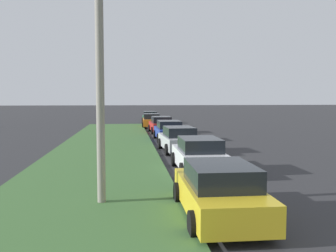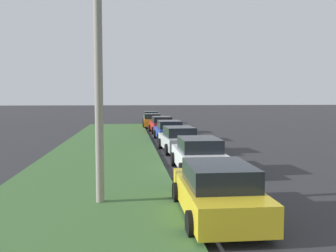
{
  "view_description": "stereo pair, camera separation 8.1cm",
  "coord_description": "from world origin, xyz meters",
  "px_view_note": "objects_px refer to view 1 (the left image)",
  "views": [
    {
      "loc": [
        -2.39,
        6.83,
        3.16
      ],
      "look_at": [
        18.28,
        4.56,
        1.54
      ],
      "focal_mm": 38.98,
      "sensor_mm": 36.0,
      "label": 1
    },
    {
      "loc": [
        -2.4,
        6.75,
        3.16
      ],
      "look_at": [
        18.28,
        4.56,
        1.54
      ],
      "focal_mm": 38.98,
      "sensor_mm": 36.0,
      "label": 2
    }
  ],
  "objects_px": {
    "parked_car_orange": "(152,121)",
    "streetlight": "(112,54)",
    "parked_car_yellow": "(219,191)",
    "parked_car_white": "(199,155)",
    "parked_car_silver": "(179,139)",
    "parked_car_blue": "(169,131)",
    "parked_car_green": "(150,117)",
    "parked_car_red": "(161,125)"
  },
  "relations": [
    {
      "from": "parked_car_white",
      "to": "parked_car_blue",
      "type": "bearing_deg",
      "value": -0.2
    },
    {
      "from": "parked_car_white",
      "to": "parked_car_silver",
      "type": "relative_size",
      "value": 0.98
    },
    {
      "from": "parked_car_orange",
      "to": "parked_car_green",
      "type": "height_order",
      "value": "same"
    },
    {
      "from": "parked_car_silver",
      "to": "streetlight",
      "type": "distance_m",
      "value": 11.56
    },
    {
      "from": "parked_car_blue",
      "to": "streetlight",
      "type": "height_order",
      "value": "streetlight"
    },
    {
      "from": "parked_car_silver",
      "to": "parked_car_blue",
      "type": "relative_size",
      "value": 1.01
    },
    {
      "from": "parked_car_yellow",
      "to": "parked_car_white",
      "type": "bearing_deg",
      "value": -5.79
    },
    {
      "from": "parked_car_yellow",
      "to": "parked_car_red",
      "type": "xyz_separation_m",
      "value": [
        23.49,
        -0.59,
        0.0
      ]
    },
    {
      "from": "parked_car_silver",
      "to": "streetlight",
      "type": "height_order",
      "value": "streetlight"
    },
    {
      "from": "parked_car_white",
      "to": "parked_car_silver",
      "type": "distance_m",
      "value": 5.88
    },
    {
      "from": "streetlight",
      "to": "parked_car_orange",
      "type": "bearing_deg",
      "value": -5.92
    },
    {
      "from": "parked_car_blue",
      "to": "parked_car_white",
      "type": "bearing_deg",
      "value": 178.7
    },
    {
      "from": "parked_car_orange",
      "to": "parked_car_green",
      "type": "xyz_separation_m",
      "value": [
        6.19,
        -0.23,
        0.0
      ]
    },
    {
      "from": "parked_car_yellow",
      "to": "parked_car_orange",
      "type": "xyz_separation_m",
      "value": [
        29.48,
        -0.12,
        0.0
      ]
    },
    {
      "from": "parked_car_green",
      "to": "parked_car_orange",
      "type": "bearing_deg",
      "value": 179.09
    },
    {
      "from": "parked_car_white",
      "to": "streetlight",
      "type": "bearing_deg",
      "value": 142.79
    },
    {
      "from": "parked_car_orange",
      "to": "parked_car_green",
      "type": "relative_size",
      "value": 1.0
    },
    {
      "from": "parked_car_white",
      "to": "parked_car_red",
      "type": "distance_m",
      "value": 17.52
    },
    {
      "from": "parked_car_red",
      "to": "parked_car_green",
      "type": "xyz_separation_m",
      "value": [
        12.18,
        0.24,
        0.0
      ]
    },
    {
      "from": "parked_car_blue",
      "to": "parked_car_orange",
      "type": "distance_m",
      "value": 11.96
    },
    {
      "from": "parked_car_silver",
      "to": "parked_car_blue",
      "type": "distance_m",
      "value": 5.68
    },
    {
      "from": "parked_car_green",
      "to": "streetlight",
      "type": "bearing_deg",
      "value": 175.98
    },
    {
      "from": "parked_car_orange",
      "to": "streetlight",
      "type": "height_order",
      "value": "streetlight"
    },
    {
      "from": "parked_car_yellow",
      "to": "parked_car_orange",
      "type": "bearing_deg",
      "value": 0.11
    },
    {
      "from": "parked_car_green",
      "to": "parked_car_red",
      "type": "bearing_deg",
      "value": -177.66
    },
    {
      "from": "parked_car_blue",
      "to": "parked_car_red",
      "type": "xyz_separation_m",
      "value": [
        5.96,
        0.05,
        0.0
      ]
    },
    {
      "from": "parked_car_blue",
      "to": "parked_car_green",
      "type": "distance_m",
      "value": 18.14
    },
    {
      "from": "parked_car_white",
      "to": "parked_car_orange",
      "type": "xyz_separation_m",
      "value": [
        23.51,
        0.52,
        0.0
      ]
    },
    {
      "from": "parked_car_yellow",
      "to": "streetlight",
      "type": "height_order",
      "value": "streetlight"
    },
    {
      "from": "parked_car_white",
      "to": "parked_car_silver",
      "type": "bearing_deg",
      "value": 0.31
    },
    {
      "from": "streetlight",
      "to": "parked_car_green",
      "type": "bearing_deg",
      "value": -5.23
    },
    {
      "from": "parked_car_silver",
      "to": "parked_car_orange",
      "type": "height_order",
      "value": "same"
    },
    {
      "from": "parked_car_blue",
      "to": "streetlight",
      "type": "distance_m",
      "value": 16.87
    },
    {
      "from": "parked_car_green",
      "to": "streetlight",
      "type": "xyz_separation_m",
      "value": [
        -34.25,
        3.14,
        3.67
      ]
    },
    {
      "from": "parked_car_white",
      "to": "streetlight",
      "type": "xyz_separation_m",
      "value": [
        -4.55,
        3.43,
        3.67
      ]
    },
    {
      "from": "parked_car_silver",
      "to": "parked_car_red",
      "type": "height_order",
      "value": "same"
    },
    {
      "from": "parked_car_yellow",
      "to": "parked_car_orange",
      "type": "relative_size",
      "value": 0.99
    },
    {
      "from": "parked_car_blue",
      "to": "parked_car_green",
      "type": "relative_size",
      "value": 1.0
    },
    {
      "from": "parked_car_orange",
      "to": "streetlight",
      "type": "relative_size",
      "value": 0.58
    },
    {
      "from": "streetlight",
      "to": "parked_car_white",
      "type": "bearing_deg",
      "value": -36.98
    },
    {
      "from": "parked_car_white",
      "to": "parked_car_blue",
      "type": "height_order",
      "value": "same"
    },
    {
      "from": "parked_car_red",
      "to": "parked_car_white",
      "type": "bearing_deg",
      "value": 178.04
    }
  ]
}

